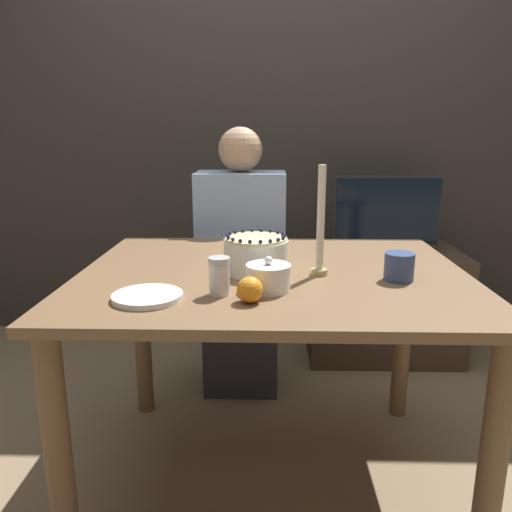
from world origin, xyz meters
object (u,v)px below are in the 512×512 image
cake (256,255)px  sugar_bowl (268,277)px  sugar_shaker (219,276)px  candle (320,230)px  person_man_blue_shirt (241,279)px  tv_monitor (387,212)px

cake → sugar_bowl: size_ratio=1.60×
sugar_shaker → candle: bearing=34.8°
sugar_bowl → person_man_blue_shirt: bearing=98.1°
candle → person_man_blue_shirt: person_man_blue_shirt is taller
cake → person_man_blue_shirt: (-0.09, 0.71, -0.29)m
cake → sugar_bowl: bearing=-78.0°
cake → candle: bearing=-7.5°
candle → person_man_blue_shirt: size_ratio=0.28×
person_man_blue_shirt → tv_monitor: (0.75, 0.40, 0.25)m
sugar_bowl → candle: bearing=45.7°
sugar_bowl → tv_monitor: 1.44m
sugar_bowl → person_man_blue_shirt: size_ratio=0.10×
cake → sugar_shaker: 0.25m
sugar_bowl → tv_monitor: (0.63, 1.29, -0.02)m
tv_monitor → sugar_shaker: bearing=-119.7°
sugar_bowl → candle: 0.25m
cake → sugar_shaker: size_ratio=1.93×
sugar_shaker → tv_monitor: (0.76, 1.33, -0.04)m
cake → person_man_blue_shirt: size_ratio=0.17×
cake → sugar_bowl: (0.04, -0.19, -0.02)m
sugar_shaker → person_man_blue_shirt: 0.98m
person_man_blue_shirt → candle: bearing=111.3°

